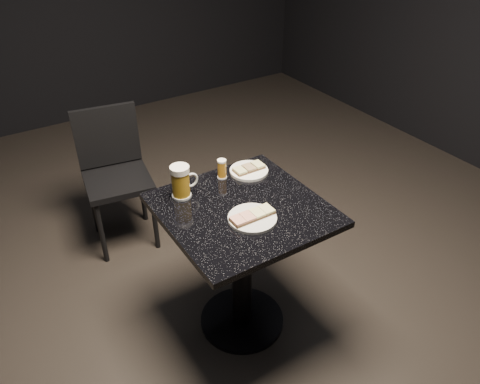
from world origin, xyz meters
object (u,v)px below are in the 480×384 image
at_px(table, 242,248).
at_px(beer_mug, 181,181).
at_px(plate_large, 252,218).
at_px(plate_small, 249,171).
at_px(beer_tumbler, 222,169).
at_px(chair, 115,169).

distance_m(table, beer_mug, 0.43).
distance_m(plate_large, table, 0.27).
xyz_separation_m(plate_large, table, (0.01, 0.10, -0.25)).
relative_size(plate_small, beer_tumbler, 1.96).
height_order(beer_mug, beer_tumbler, beer_mug).
bearing_deg(beer_mug, plate_small, 1.86).
bearing_deg(beer_tumbler, table, -100.98).
bearing_deg(plate_small, table, -128.87).
bearing_deg(plate_small, beer_tumbler, 168.33).
relative_size(plate_large, beer_mug, 1.34).
height_order(plate_small, beer_tumbler, beer_tumbler).
relative_size(table, beer_mug, 4.75).
relative_size(beer_mug, chair, 0.18).
bearing_deg(beer_mug, table, -50.12).
bearing_deg(plate_large, chair, 101.75).
distance_m(plate_small, beer_tumbler, 0.15).
bearing_deg(beer_tumbler, plate_small, -11.67).
xyz_separation_m(plate_large, plate_small, (0.20, 0.34, 0.00)).
relative_size(table, chair, 0.87).
bearing_deg(table, beer_tumbler, 79.02).
distance_m(plate_large, beer_mug, 0.38).
height_order(plate_small, chair, chair).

